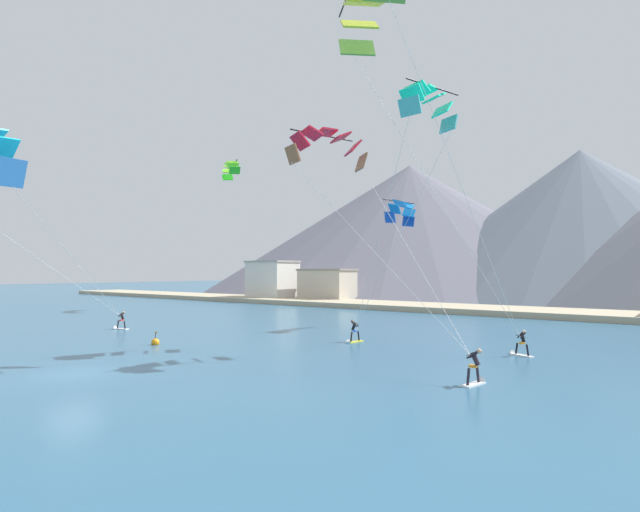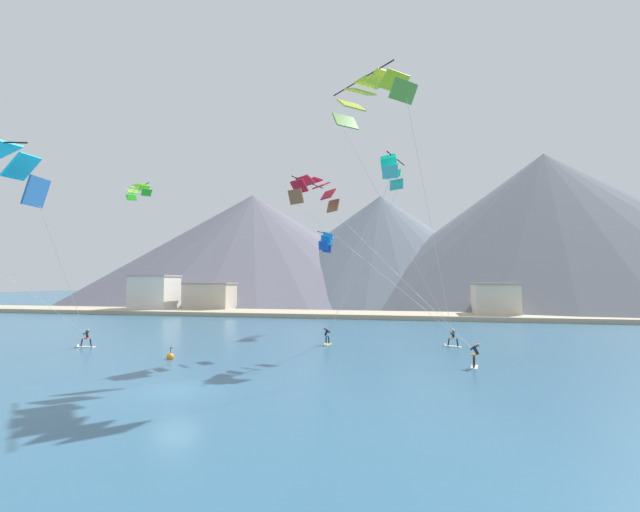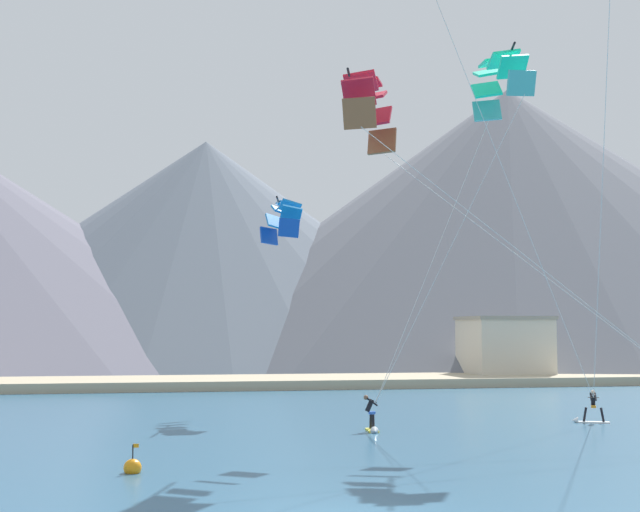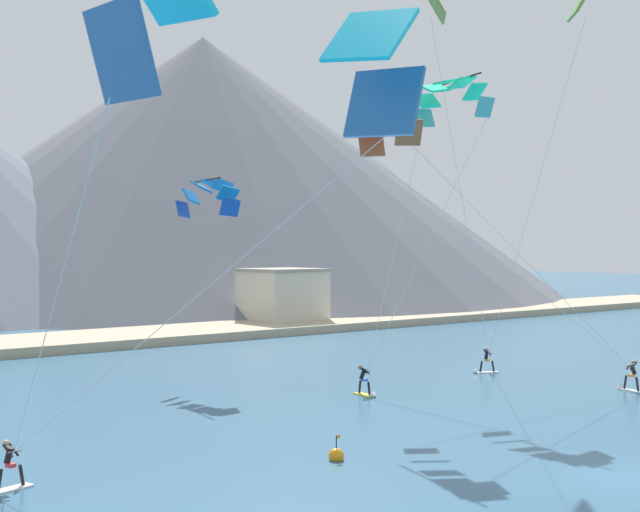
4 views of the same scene
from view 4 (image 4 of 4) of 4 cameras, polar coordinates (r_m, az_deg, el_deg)
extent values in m
plane|color=#2D5B7A|center=(31.74, 19.00, -13.44)|extent=(400.00, 400.00, 0.00)
cube|color=yellow|center=(46.49, 2.86, -8.85)|extent=(0.60, 1.48, 0.07)
cylinder|color=black|center=(46.74, 2.57, -8.33)|extent=(0.14, 0.24, 0.69)
cylinder|color=black|center=(46.11, 3.15, -8.46)|extent=(0.14, 0.24, 0.69)
cube|color=blue|center=(46.37, 2.86, -7.93)|extent=(0.31, 0.25, 0.12)
cylinder|color=black|center=(46.26, 2.75, -7.55)|extent=(0.44, 0.25, 0.59)
cylinder|color=black|center=(46.39, 2.77, -7.32)|extent=(0.50, 0.13, 0.38)
cylinder|color=black|center=(46.21, 2.94, -7.35)|extent=(0.50, 0.13, 0.38)
cylinder|color=black|center=(46.40, 3.04, -7.35)|extent=(0.09, 0.52, 0.03)
sphere|color=brown|center=(46.12, 2.59, -7.13)|extent=(0.21, 0.21, 0.21)
cone|color=white|center=(45.79, 3.51, -8.92)|extent=(0.39, 0.34, 0.36)
cube|color=white|center=(30.59, -19.18, -13.91)|extent=(1.50, 0.78, 0.07)
cylinder|color=black|center=(30.72, -18.56, -13.13)|extent=(0.25, 0.17, 0.69)
cylinder|color=black|center=(30.28, -19.82, -13.34)|extent=(0.25, 0.17, 0.69)
cube|color=red|center=(30.41, -19.19, -12.54)|extent=(0.28, 0.33, 0.12)
cylinder|color=black|center=(30.42, -19.29, -11.93)|extent=(0.30, 0.44, 0.59)
cylinder|color=black|center=(30.36, -19.01, -11.63)|extent=(0.20, 0.50, 0.38)
cylinder|color=black|center=(30.24, -19.36, -11.68)|extent=(0.20, 0.50, 0.38)
cylinder|color=black|center=(30.16, -18.99, -11.77)|extent=(0.51, 0.16, 0.03)
sphere|color=tan|center=(30.46, -19.45, -11.23)|extent=(0.21, 0.21, 0.21)
cube|color=white|center=(50.50, 19.29, -8.13)|extent=(0.67, 1.49, 0.07)
cylinder|color=#231E28|center=(50.19, 19.64, -7.72)|extent=(0.16, 0.26, 0.74)
cylinder|color=#231E28|center=(50.70, 18.95, -7.64)|extent=(0.16, 0.26, 0.74)
cube|color=orange|center=(50.38, 19.30, -7.23)|extent=(0.34, 0.28, 0.12)
cylinder|color=#231E28|center=(50.43, 19.39, -6.83)|extent=(0.49, 0.29, 0.63)
cylinder|color=#231E28|center=(50.25, 19.42, -6.66)|extent=(0.54, 0.17, 0.41)
cylinder|color=#231E28|center=(50.41, 19.21, -6.63)|extent=(0.54, 0.17, 0.41)
cylinder|color=black|center=(50.20, 19.18, -6.70)|extent=(0.12, 0.52, 0.03)
sphere|color=tan|center=(50.52, 19.53, -6.40)|extent=(0.23, 0.23, 0.23)
cone|color=white|center=(51.05, 18.55, -7.96)|extent=(0.40, 0.36, 0.36)
cube|color=white|center=(55.39, 10.64, -7.33)|extent=(1.49, 0.99, 0.07)
cylinder|color=black|center=(55.51, 11.01, -6.93)|extent=(0.25, 0.19, 0.67)
cylinder|color=black|center=(55.17, 10.27, -6.97)|extent=(0.25, 0.19, 0.67)
cube|color=orange|center=(55.29, 10.64, -6.57)|extent=(0.31, 0.35, 0.12)
cylinder|color=black|center=(55.32, 10.61, -6.24)|extent=(0.33, 0.41, 0.57)
cylinder|color=black|center=(55.26, 10.76, -6.08)|extent=(0.27, 0.47, 0.37)
cylinder|color=black|center=(55.16, 10.55, -6.09)|extent=(0.27, 0.47, 0.37)
cylinder|color=black|center=(55.05, 10.74, -6.13)|extent=(0.49, 0.24, 0.03)
sphere|color=beige|center=(55.38, 10.56, -5.86)|extent=(0.21, 0.21, 0.21)
cone|color=white|center=(55.00, 9.82, -7.31)|extent=(0.42, 0.45, 0.36)
cube|color=#42AFB0|center=(52.25, 6.60, 8.77)|extent=(1.34, 0.82, 1.16)
cube|color=#16F0B4|center=(51.86, 6.86, 9.82)|extent=(1.37, 1.12, 1.06)
cube|color=#16F0B4|center=(51.25, 7.42, 10.61)|extent=(1.39, 1.25, 0.79)
cube|color=#16F0B4|center=(50.52, 8.20, 11.00)|extent=(1.40, 1.19, 0.38)
cube|color=#16F0B4|center=(49.77, 9.07, 10.90)|extent=(1.40, 1.06, 0.79)
cube|color=#16F0B4|center=(49.15, 9.89, 10.33)|extent=(1.38, 0.93, 1.06)
cube|color=#42AFB0|center=(48.76, 10.50, 9.36)|extent=(1.36, 0.64, 1.16)
cylinder|color=black|center=(50.94, 8.68, 11.05)|extent=(1.42, 4.74, 0.10)
cylinder|color=silver|center=(48.89, 4.91, 0.90)|extent=(6.34, 2.16, 13.35)
cylinder|color=silver|center=(46.96, 6.95, 0.90)|extent=(5.97, 3.04, 13.35)
cube|color=#2662A5|center=(23.37, 4.11, 9.77)|extent=(1.19, 2.09, 1.89)
cube|color=#17D1ED|center=(22.87, 3.16, 13.93)|extent=(1.79, 2.19, 1.66)
cube|color=#2662A5|center=(17.85, -12.64, 12.61)|extent=(0.66, 2.13, 1.89)
cylinder|color=silver|center=(25.91, -8.83, -3.39)|extent=(5.78, 10.79, 9.32)
cylinder|color=silver|center=(23.51, -16.89, -3.82)|extent=(2.62, 11.96, 9.32)
cube|color=brown|center=(41.48, 5.71, 7.88)|extent=(1.43, 0.86, 1.25)
cube|color=red|center=(42.13, 5.24, 9.13)|extent=(1.59, 1.26, 1.09)
cube|color=red|center=(43.09, 4.68, 9.85)|extent=(1.67, 1.54, 0.76)
cube|color=red|center=(44.19, 4.13, 9.93)|extent=(1.69, 1.65, 0.29)
cube|color=red|center=(45.23, 3.68, 9.41)|extent=(1.64, 1.65, 0.76)
cube|color=red|center=(46.06, 3.40, 8.41)|extent=(1.51, 1.48, 1.09)
cube|color=brown|center=(46.55, 3.32, 7.09)|extent=(1.33, 1.14, 1.25)
cylinder|color=black|center=(43.99, 3.41, 9.87)|extent=(1.65, 5.20, 0.10)
cylinder|color=silver|center=(45.13, 13.19, -0.47)|extent=(13.37, 3.02, 11.06)
cylinder|color=silver|center=(47.65, 11.57, -0.41)|extent=(11.02, 8.20, 11.06)
cube|color=#5A9736|center=(47.76, 16.30, 15.25)|extent=(2.17, 2.26, 1.37)
cube|color=#5A9736|center=(46.88, 7.50, 15.56)|extent=(2.22, 2.20, 1.37)
cylinder|color=silver|center=(50.48, 13.44, 3.43)|extent=(3.65, 9.18, 17.92)
cylinder|color=silver|center=(50.02, 9.10, 3.46)|extent=(9.15, 3.86, 17.92)
cube|color=#1446B3|center=(51.56, -5.78, 3.11)|extent=(1.15, 0.62, 1.10)
cube|color=#1378C9|center=(52.13, -5.92, 3.97)|extent=(1.18, 0.88, 1.05)
cube|color=#1378C9|center=(52.87, -6.33, 4.51)|extent=(1.20, 0.98, 0.82)
cube|color=#1378C9|center=(53.65, -6.92, 4.66)|extent=(1.20, 1.12, 0.45)
cube|color=#1378C9|center=(54.34, -7.60, 4.40)|extent=(1.18, 1.21, 0.82)
cube|color=#1378C9|center=(54.82, -8.25, 3.80)|extent=(1.15, 1.11, 1.05)
cube|color=#1446B3|center=(55.01, -8.76, 2.95)|extent=(1.10, 0.85, 1.10)
cylinder|color=black|center=(53.36, -7.32, 4.84)|extent=(0.93, 4.34, 0.10)
sphere|color=orange|center=(32.80, 1.05, -12.67)|extent=(0.56, 0.56, 0.56)
cylinder|color=black|center=(32.69, 1.05, -11.82)|extent=(0.04, 0.04, 0.44)
cube|color=orange|center=(32.71, 1.17, -11.48)|extent=(0.18, 0.01, 0.12)
cube|color=tan|center=(70.60, -17.55, -5.37)|extent=(180.00, 10.00, 0.70)
cube|color=beige|center=(85.29, -2.40, -2.77)|extent=(6.61, 6.35, 5.26)
cube|color=gray|center=(85.16, -2.41, -0.90)|extent=(6.87, 6.61, 0.30)
cone|color=slate|center=(140.46, -7.32, 4.27)|extent=(97.85, 97.85, 33.19)
cone|color=slate|center=(137.34, -7.50, 5.67)|extent=(108.54, 108.54, 39.51)
camera|label=1|loc=(51.39, 45.94, -2.52)|focal=28.00mm
camera|label=2|loc=(39.20, 58.01, -2.32)|focal=24.00mm
camera|label=3|loc=(21.83, 62.39, -8.25)|focal=50.00mm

